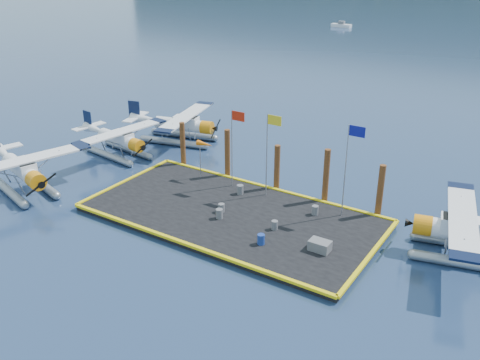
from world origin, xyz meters
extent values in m
plane|color=navy|center=(0.00, 0.00, 0.00)|extent=(4000.00, 4000.00, 0.00)
cube|color=black|center=(0.00, 0.00, 0.20)|extent=(20.00, 10.00, 0.40)
cylinder|color=gray|center=(-15.78, -3.70, 0.32)|extent=(6.61, 2.48, 0.65)
cylinder|color=gray|center=(-16.44, -5.98, 0.32)|extent=(6.61, 2.48, 0.65)
cylinder|color=white|center=(-15.91, -4.90, 1.78)|extent=(5.15, 2.54, 1.19)
cube|color=white|center=(-15.28, -5.08, 2.16)|extent=(2.61, 1.80, 0.97)
cube|color=black|center=(-14.97, -5.17, 2.38)|extent=(1.77, 1.51, 0.59)
cylinder|color=orange|center=(-13.21, -5.68, 1.78)|extent=(1.39, 1.50, 1.25)
cube|color=black|center=(-12.33, -5.93, 1.78)|extent=(0.73, 2.33, 1.21)
cube|color=white|center=(-15.28, -5.08, 2.70)|extent=(4.26, 9.78, 0.13)
cube|color=black|center=(-13.99, -0.62, 2.70)|extent=(1.83, 1.38, 0.14)
cylinder|color=gray|center=(-15.07, 5.52, 0.29)|extent=(6.04, 1.41, 0.58)
cylinder|color=gray|center=(-15.37, 3.41, 0.29)|extent=(6.04, 1.41, 0.58)
cylinder|color=white|center=(-15.03, 4.44, 1.60)|extent=(4.62, 1.68, 1.07)
cube|color=white|center=(-14.45, 4.36, 1.94)|extent=(2.26, 1.35, 0.87)
cube|color=black|center=(-14.16, 4.32, 2.14)|extent=(1.49, 1.20, 0.53)
cylinder|color=orange|center=(-12.53, 4.09, 1.60)|extent=(1.12, 1.25, 1.13)
cube|color=black|center=(-11.71, 3.98, 1.60)|extent=(0.36, 2.15, 1.09)
cube|color=white|center=(-14.45, 4.36, 2.43)|extent=(2.64, 8.85, 0.12)
cube|color=black|center=(-13.88, 8.49, 2.43)|extent=(1.56, 1.07, 0.13)
cube|color=black|center=(-15.03, 0.22, 2.43)|extent=(1.56, 1.07, 0.13)
cube|color=black|center=(-19.45, 5.05, 2.48)|extent=(1.07, 0.26, 1.65)
cube|color=white|center=(-19.36, 5.04, 1.84)|extent=(1.32, 3.39, 0.10)
cylinder|color=gray|center=(-13.21, 11.39, 0.32)|extent=(6.50, 2.14, 0.63)
cylinder|color=gray|center=(-12.67, 9.13, 0.32)|extent=(6.50, 2.14, 0.63)
cylinder|color=white|center=(-12.73, 10.31, 1.74)|extent=(5.04, 2.27, 1.16)
cube|color=white|center=(-12.12, 10.46, 2.11)|extent=(2.52, 1.67, 0.95)
cube|color=black|center=(-11.81, 10.53, 2.32)|extent=(1.69, 1.42, 0.58)
cylinder|color=orange|center=(-10.07, 10.95, 1.74)|extent=(1.31, 1.43, 1.22)
cube|color=black|center=(-9.20, 11.16, 1.74)|extent=(0.61, 2.30, 1.18)
cube|color=white|center=(-12.12, 10.46, 2.63)|extent=(3.75, 9.59, 0.13)
cube|color=black|center=(-13.17, 14.86, 2.63)|extent=(1.76, 1.29, 0.14)
cube|color=black|center=(-11.06, 6.05, 2.63)|extent=(1.76, 1.29, 0.14)
cube|color=black|center=(-17.45, 9.18, 2.69)|extent=(1.16, 0.39, 1.79)
cube|color=white|center=(-17.34, 9.21, 2.00)|extent=(1.76, 3.71, 0.11)
cylinder|color=gray|center=(15.31, 2.31, 0.32)|extent=(6.63, 2.17, 0.64)
cylinder|color=gray|center=(14.76, 4.61, 0.32)|extent=(6.63, 2.17, 0.64)
cylinder|color=white|center=(14.83, 3.41, 1.77)|extent=(5.14, 2.31, 1.18)
cube|color=white|center=(14.20, 3.26, 2.15)|extent=(2.57, 1.70, 0.97)
cube|color=black|center=(13.89, 3.19, 2.36)|extent=(1.73, 1.45, 0.59)
cylinder|color=orange|center=(12.11, 2.77, 1.77)|extent=(1.33, 1.46, 1.25)
cube|color=black|center=(11.22, 2.55, 1.77)|extent=(0.62, 2.34, 1.21)
cube|color=white|center=(14.20, 3.26, 2.69)|extent=(3.81, 9.78, 0.13)
cube|color=black|center=(15.27, -1.23, 2.69)|extent=(1.79, 1.31, 0.14)
cube|color=black|center=(13.13, 7.76, 2.69)|extent=(1.79, 1.31, 0.14)
cylinder|color=#5D5D62|center=(-0.70, -0.25, 0.71)|extent=(0.44, 0.44, 0.61)
cylinder|color=navy|center=(3.81, -2.48, 0.73)|extent=(0.47, 0.47, 0.66)
cylinder|color=#5D5D62|center=(3.60, -0.39, 0.70)|extent=(0.43, 0.43, 0.60)
cylinder|color=#5D5D62|center=(-0.29, -1.09, 0.74)|extent=(0.48, 0.48, 0.67)
cylinder|color=#5D5D62|center=(4.91, 2.93, 0.72)|extent=(0.46, 0.46, 0.64)
cylinder|color=#5D5D62|center=(-1.20, 2.92, 0.75)|extent=(0.49, 0.49, 0.69)
cube|color=#5D5D62|center=(7.19, -1.19, 0.72)|extent=(1.28, 0.86, 0.64)
cylinder|color=#9B9AA2|center=(-2.50, 3.80, 3.40)|extent=(0.08, 0.08, 6.00)
cube|color=red|center=(-1.95, 3.80, 6.05)|extent=(1.10, 0.03, 0.70)
cylinder|color=#9B9AA2|center=(0.50, 3.80, 3.50)|extent=(0.08, 0.08, 6.20)
cube|color=yellow|center=(1.05, 3.80, 6.25)|extent=(1.10, 0.03, 0.70)
cylinder|color=#9B9AA2|center=(6.50, 3.80, 3.65)|extent=(0.08, 0.08, 6.50)
cube|color=navy|center=(7.05, 3.80, 6.55)|extent=(1.10, 0.03, 0.70)
cylinder|color=#9B9AA2|center=(-5.50, 3.80, 1.90)|extent=(0.07, 0.07, 3.00)
cone|color=orange|center=(-5.00, 3.80, 3.30)|extent=(1.40, 0.44, 0.44)
cylinder|color=#4A2B15|center=(-8.50, 5.40, 2.00)|extent=(0.44, 0.44, 4.00)
cylinder|color=#4A2B15|center=(-4.00, 5.40, 2.10)|extent=(0.44, 0.44, 4.20)
cylinder|color=#4A2B15|center=(0.50, 5.40, 1.90)|extent=(0.44, 0.44, 3.80)
cylinder|color=#4A2B15|center=(4.50, 5.40, 2.15)|extent=(0.44, 0.44, 4.30)
cylinder|color=#4A2B15|center=(8.50, 5.40, 2.00)|extent=(0.44, 0.44, 4.00)
camera|label=1|loc=(18.24, -27.28, 17.49)|focal=40.00mm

